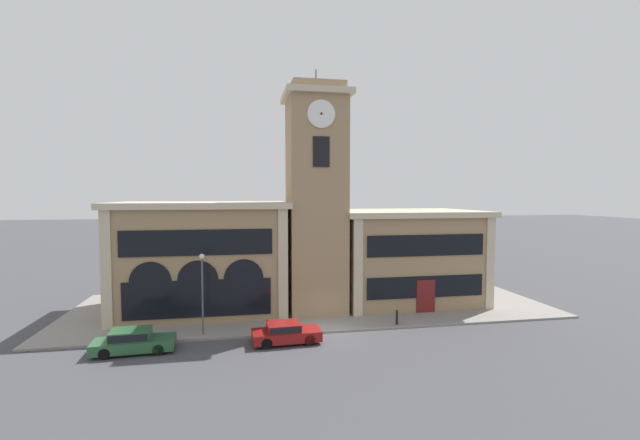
{
  "coord_description": "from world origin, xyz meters",
  "views": [
    {
      "loc": [
        -5.79,
        -27.54,
        9.24
      ],
      "look_at": [
        -0.08,
        3.18,
        7.43
      ],
      "focal_mm": 24.0,
      "sensor_mm": 36.0,
      "label": 1
    }
  ],
  "objects_px": {
    "parked_car_mid": "(285,332)",
    "street_lamp": "(202,281)",
    "bollard": "(397,317)",
    "parked_car_near": "(133,340)"
  },
  "relations": [
    {
      "from": "street_lamp",
      "to": "bollard",
      "type": "bearing_deg",
      "value": -0.91
    },
    {
      "from": "parked_car_mid",
      "to": "street_lamp",
      "type": "xyz_separation_m",
      "value": [
        -5.16,
        2.08,
        3.0
      ]
    },
    {
      "from": "parked_car_mid",
      "to": "bollard",
      "type": "relative_size",
      "value": 4.07
    },
    {
      "from": "parked_car_near",
      "to": "street_lamp",
      "type": "distance_m",
      "value": 5.26
    },
    {
      "from": "parked_car_near",
      "to": "street_lamp",
      "type": "xyz_separation_m",
      "value": [
        3.82,
        2.08,
        2.96
      ]
    },
    {
      "from": "street_lamp",
      "to": "bollard",
      "type": "distance_m",
      "value": 13.56
    },
    {
      "from": "parked_car_near",
      "to": "parked_car_mid",
      "type": "xyz_separation_m",
      "value": [
        8.99,
        0.0,
        -0.04
      ]
    },
    {
      "from": "parked_car_near",
      "to": "street_lamp",
      "type": "bearing_deg",
      "value": 25.71
    },
    {
      "from": "parked_car_near",
      "to": "street_lamp",
      "type": "height_order",
      "value": "street_lamp"
    },
    {
      "from": "parked_car_near",
      "to": "bollard",
      "type": "relative_size",
      "value": 4.41
    }
  ]
}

